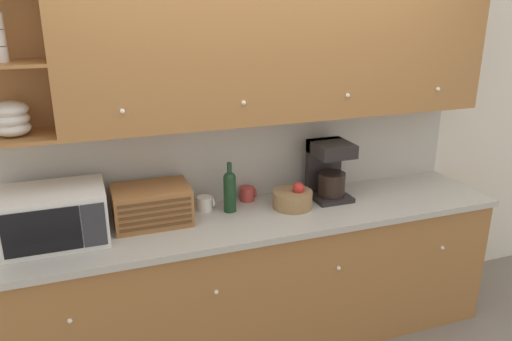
% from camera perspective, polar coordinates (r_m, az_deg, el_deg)
% --- Properties ---
extents(ground_plane, '(24.00, 24.00, 0.00)m').
position_cam_1_polar(ground_plane, '(3.76, -1.16, -15.87)').
color(ground_plane, slate).
extents(wall_back, '(5.44, 0.06, 2.60)m').
position_cam_1_polar(wall_back, '(3.23, -1.49, 3.73)').
color(wall_back, silver).
rests_on(wall_back, ground_plane).
extents(counter_unit, '(3.06, 0.65, 0.91)m').
position_cam_1_polar(counter_unit, '(3.27, 0.57, -12.23)').
color(counter_unit, '#A36B38').
rests_on(counter_unit, ground_plane).
extents(backsplash_panel, '(3.04, 0.01, 0.56)m').
position_cam_1_polar(backsplash_panel, '(3.23, -1.27, 1.60)').
color(backsplash_panel, '#B7B2A8').
rests_on(backsplash_panel, counter_unit).
extents(upper_cabinets, '(3.04, 0.35, 0.81)m').
position_cam_1_polar(upper_cabinets, '(3.01, 2.68, 13.47)').
color(upper_cabinets, '#A36B38').
rests_on(upper_cabinets, backsplash_panel).
extents(microwave, '(0.53, 0.39, 0.29)m').
position_cam_1_polar(microwave, '(2.88, -21.98, -4.82)').
color(microwave, silver).
rests_on(microwave, counter_unit).
extents(bread_box, '(0.44, 0.30, 0.22)m').
position_cam_1_polar(bread_box, '(2.96, -11.84, -3.88)').
color(bread_box, '#996033').
rests_on(bread_box, counter_unit).
extents(mug, '(0.11, 0.10, 0.09)m').
position_cam_1_polar(mug, '(3.11, -5.85, -3.77)').
color(mug, silver).
rests_on(mug, counter_unit).
extents(wine_bottle, '(0.08, 0.08, 0.32)m').
position_cam_1_polar(wine_bottle, '(3.05, -3.02, -2.19)').
color(wine_bottle, '#19381E').
rests_on(wine_bottle, counter_unit).
extents(mug_blue_second, '(0.11, 0.09, 0.09)m').
position_cam_1_polar(mug_blue_second, '(3.24, -0.98, -2.68)').
color(mug_blue_second, '#B73D38').
rests_on(mug_blue_second, counter_unit).
extents(fruit_basket, '(0.25, 0.25, 0.17)m').
position_cam_1_polar(fruit_basket, '(3.14, 4.23, -3.21)').
color(fruit_basket, '#937047').
rests_on(fruit_basket, counter_unit).
extents(coffee_maker, '(0.24, 0.26, 0.38)m').
position_cam_1_polar(coffee_maker, '(3.28, 8.31, 0.13)').
color(coffee_maker, black).
rests_on(coffee_maker, counter_unit).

